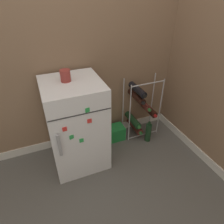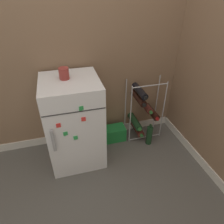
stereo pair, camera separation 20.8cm
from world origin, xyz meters
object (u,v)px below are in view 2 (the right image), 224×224
Objects in this scene: mini_fridge at (74,122)px; loose_bottle_floor at (149,135)px; fridge_top_cup at (64,73)px; wine_rack at (141,111)px; soda_box at (113,133)px.

mini_fridge reaches higher than loose_bottle_floor.
loose_bottle_floor is at bearing -4.19° from fridge_top_cup.
mini_fridge is 0.88m from loose_bottle_floor.
wine_rack is at bearing 7.71° from fridge_top_cup.
fridge_top_cup reaches higher than mini_fridge.
wine_rack is 0.29m from loose_bottle_floor.
wine_rack is 2.71× the size of loose_bottle_floor.
fridge_top_cup is (-0.03, 0.03, 0.49)m from mini_fridge.
loose_bottle_floor reaches higher than soda_box.
mini_fridge is 0.59m from soda_box.
wine_rack is at bearing -1.55° from soda_box.
wine_rack is 0.42m from soda_box.
loose_bottle_floor is at bearing -74.05° from wine_rack.
soda_box is at bearing 18.87° from mini_fridge.
mini_fridge is at bearing -169.56° from wine_rack.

